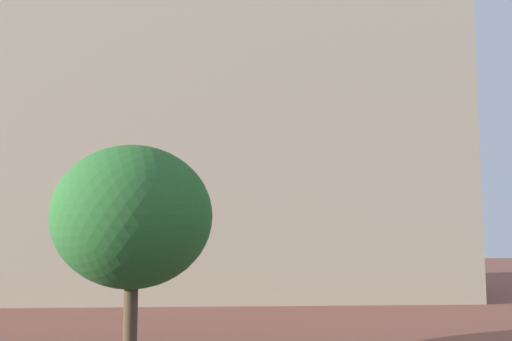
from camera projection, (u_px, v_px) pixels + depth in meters
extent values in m
cube|color=beige|center=(222.00, 133.00, 32.64)|extent=(25.76, 10.95, 18.50)
cube|color=beige|center=(227.00, 8.00, 33.48)|extent=(5.55, 5.55, 33.77)
cylinder|color=beige|center=(437.00, 91.00, 29.50)|extent=(2.80, 2.80, 21.83)
cylinder|color=brown|center=(130.00, 326.00, 14.20)|extent=(0.36, 0.36, 2.27)
ellipsoid|color=#2D6B2D|center=(133.00, 216.00, 14.50)|extent=(4.14, 4.14, 3.73)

